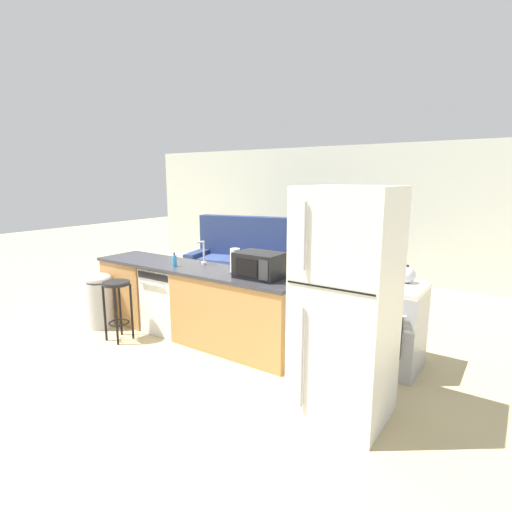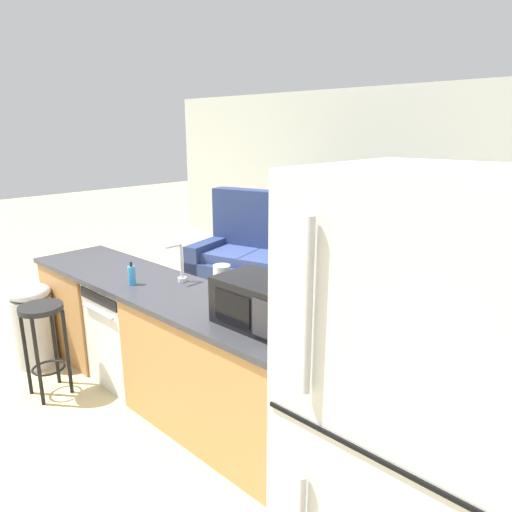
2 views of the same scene
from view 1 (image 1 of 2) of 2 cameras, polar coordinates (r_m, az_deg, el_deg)
The scene contains 15 objects.
ground_plane at distance 5.32m, azimuth -9.92°, elevation -10.79°, with size 24.00×24.00×0.00m, color tan.
wall_back at distance 8.36m, azimuth 11.94°, elevation 6.27°, with size 10.00×0.06×2.60m.
kitchen_counter at distance 5.02m, azimuth -8.10°, elevation -6.98°, with size 2.94×0.66×0.90m.
dishwasher at distance 5.35m, azimuth -12.01°, elevation -5.97°, with size 0.58×0.61×0.84m.
stove_range at distance 4.47m, azimuth 17.79°, elevation -9.28°, with size 0.76×0.68×0.90m.
refrigerator at distance 3.32m, azimuth 12.76°, elevation -6.94°, with size 0.72×0.73×1.91m.
microwave at distance 4.32m, azimuth 0.50°, elevation -1.32°, with size 0.50×0.37×0.28m.
sink_faucet at distance 5.03m, azimuth -7.57°, elevation 0.26°, with size 0.07×0.18×0.30m.
paper_towel_roll at distance 4.55m, azimuth -3.02°, elevation -0.72°, with size 0.14×0.14×0.28m.
soap_bottle at distance 4.98m, azimuth -11.58°, elevation -0.65°, with size 0.06×0.06×0.18m.
kettle at distance 4.40m, azimuth 20.79°, elevation -2.53°, with size 0.21×0.17×0.19m.
bar_stool at distance 5.16m, azimuth -19.21°, elevation -5.68°, with size 0.32×0.32×0.74m.
trash_bin at distance 5.72m, azimuth -21.45°, elevation -5.85°, with size 0.35×0.35×0.74m.
couch at distance 7.35m, azimuth -1.41°, elevation -1.29°, with size 2.16×1.35×1.27m.
armchair at distance 6.09m, azimuth 9.68°, elevation -4.50°, with size 0.87×0.92×1.20m.
Camera 1 is at (3.49, -3.50, 1.97)m, focal length 28.00 mm.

